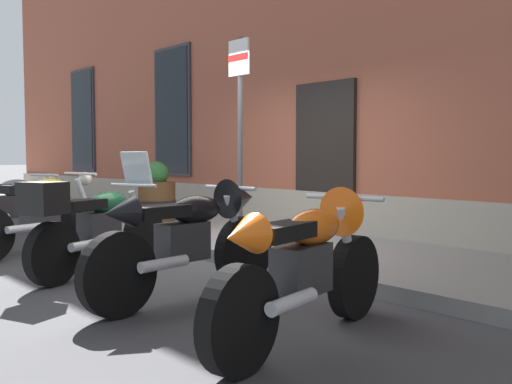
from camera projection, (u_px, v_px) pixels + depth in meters
name	position (u px, v px, depth m)	size (l,w,h in m)	color
ground_plane	(196.00, 258.00, 6.81)	(140.00, 140.00, 0.00)	#38383A
sidewalk	(268.00, 242.00, 7.59)	(29.77, 2.35, 0.14)	slate
motorcycle_grey_naked	(12.00, 208.00, 8.11)	(0.82, 2.13, 0.96)	black
motorcycle_yellow_naked	(45.00, 215.00, 7.08)	(0.75, 2.12, 1.01)	black
motorcycle_green_touring	(95.00, 223.00, 5.85)	(0.99, 1.90, 1.28)	black
motorcycle_black_sport	(194.00, 235.00, 4.86)	(0.62, 2.06, 1.02)	black
motorcycle_orange_sport	(312.00, 258.00, 3.78)	(0.69, 2.02, 1.01)	black
parking_sign	(240.00, 111.00, 7.03)	(0.36, 0.07, 2.54)	#4C4C51
barrel_planter	(157.00, 196.00, 9.51)	(0.65, 0.65, 0.99)	brown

